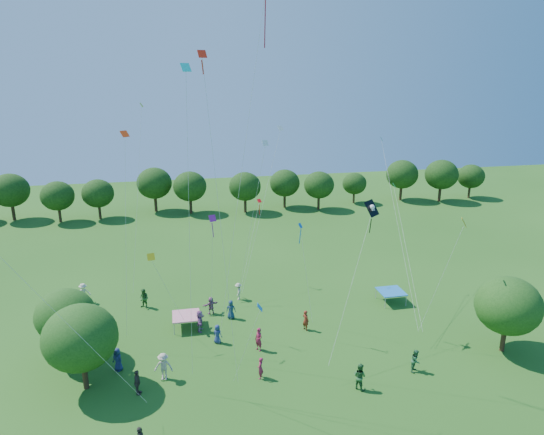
% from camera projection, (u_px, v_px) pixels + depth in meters
% --- Properties ---
extents(near_tree_west, '(4.71, 4.71, 5.85)m').
position_uv_depth(near_tree_west, '(80.00, 338.00, 30.75)').
color(near_tree_west, '#422B19').
rests_on(near_tree_west, ground).
extents(near_tree_north, '(4.14, 4.14, 5.36)m').
position_uv_depth(near_tree_north, '(65.00, 315.00, 34.09)').
color(near_tree_north, '#422B19').
rests_on(near_tree_north, ground).
extents(near_tree_east, '(4.68, 4.68, 5.80)m').
position_uv_depth(near_tree_east, '(508.00, 306.00, 35.07)').
color(near_tree_east, '#422B19').
rests_on(near_tree_east, ground).
extents(treeline, '(88.01, 8.77, 6.77)m').
position_uv_depth(treeline, '(203.00, 185.00, 71.42)').
color(treeline, '#422B19').
rests_on(treeline, ground).
extents(tent_red_stripe, '(2.20, 2.20, 1.10)m').
position_uv_depth(tent_red_stripe, '(186.00, 316.00, 39.14)').
color(tent_red_stripe, red).
rests_on(tent_red_stripe, ground).
extents(tent_blue, '(2.20, 2.20, 1.10)m').
position_uv_depth(tent_blue, '(391.00, 292.00, 43.52)').
color(tent_blue, '#1C6CB8').
rests_on(tent_blue, ground).
extents(crowd_person_0, '(0.89, 0.62, 1.64)m').
position_uv_depth(crowd_person_0, '(231.00, 310.00, 40.65)').
color(crowd_person_0, '#1A324E').
rests_on(crowd_person_0, ground).
extents(crowd_person_1, '(0.73, 0.80, 1.80)m').
position_uv_depth(crowd_person_1, '(259.00, 339.00, 35.91)').
color(crowd_person_1, maroon).
rests_on(crowd_person_1, ground).
extents(crowd_person_2, '(0.99, 0.88, 1.77)m').
position_uv_depth(crowd_person_2, '(144.00, 299.00, 42.48)').
color(crowd_person_2, '#2D6029').
rests_on(crowd_person_2, ground).
extents(crowd_person_3, '(1.34, 1.02, 1.88)m').
position_uv_depth(crowd_person_3, '(84.00, 293.00, 43.40)').
color(crowd_person_3, beige).
rests_on(crowd_person_3, ground).
extents(crowd_person_5, '(0.91, 1.72, 1.76)m').
position_uv_depth(crowd_person_5, '(200.00, 321.00, 38.66)').
color(crowd_person_5, '#92558E').
rests_on(crowd_person_5, ground).
extents(crowd_person_6, '(0.83, 0.77, 1.50)m').
position_uv_depth(crowd_person_6, '(217.00, 334.00, 36.94)').
color(crowd_person_6, navy).
rests_on(crowd_person_6, ground).
extents(crowd_person_7, '(0.66, 0.76, 1.71)m').
position_uv_depth(crowd_person_7, '(306.00, 320.00, 38.82)').
color(crowd_person_7, maroon).
rests_on(crowd_person_7, ground).
extents(crowd_person_8, '(0.94, 1.02, 1.84)m').
position_uv_depth(crowd_person_8, '(360.00, 376.00, 31.49)').
color(crowd_person_8, '#265A2B').
rests_on(crowd_person_8, ground).
extents(crowd_person_9, '(1.36, 0.82, 1.94)m').
position_uv_depth(crowd_person_9, '(163.00, 366.00, 32.46)').
color(crowd_person_9, '#BBAA95').
rests_on(crowd_person_9, ground).
extents(crowd_person_10, '(0.58, 1.05, 1.71)m').
position_uv_depth(crowd_person_10, '(137.00, 382.00, 30.96)').
color(crowd_person_10, '#403733').
rests_on(crowd_person_10, ground).
extents(crowd_person_11, '(1.53, 0.96, 1.54)m').
position_uv_depth(crowd_person_11, '(211.00, 305.00, 41.49)').
color(crowd_person_11, '#8C5175').
rests_on(crowd_person_11, ground).
extents(crowd_person_12, '(0.91, 0.91, 1.69)m').
position_uv_depth(crowd_person_12, '(118.00, 359.00, 33.49)').
color(crowd_person_12, navy).
rests_on(crowd_person_12, ground).
extents(crowd_person_13, '(0.57, 0.67, 1.54)m').
position_uv_depth(crowd_person_13, '(260.00, 368.00, 32.62)').
color(crowd_person_13, maroon).
rests_on(crowd_person_13, ground).
extents(crowd_person_14, '(0.86, 0.89, 1.63)m').
position_uv_depth(crowd_person_14, '(416.00, 361.00, 33.40)').
color(crowd_person_14, '#285E38').
rests_on(crowd_person_14, ground).
extents(crowd_person_15, '(0.75, 1.13, 1.60)m').
position_uv_depth(crowd_person_15, '(238.00, 291.00, 44.11)').
color(crowd_person_15, '#BCB896').
rests_on(crowd_person_15, ground).
extents(pirate_kite, '(5.86, 6.90, 9.39)m').
position_uv_depth(pirate_kite, '(371.00, 210.00, 36.19)').
color(pirate_kite, black).
extents(red_high_kite, '(3.93, 0.84, 23.76)m').
position_uv_depth(red_high_kite, '(255.00, 69.00, 30.07)').
color(red_high_kite, red).
extents(small_kite_0, '(2.88, 4.99, 7.09)m').
position_uv_depth(small_kite_0, '(256.00, 218.00, 45.60)').
color(small_kite_0, red).
extents(small_kite_1, '(1.20, 2.93, 14.67)m').
position_uv_depth(small_kite_1, '(125.00, 178.00, 34.46)').
color(small_kite_1, red).
extents(small_kite_2, '(2.41, 0.70, 5.95)m').
position_uv_depth(small_kite_2, '(155.00, 266.00, 35.58)').
color(small_kite_2, gold).
extents(small_kite_3, '(2.71, 14.42, 12.75)m').
position_uv_depth(small_kite_3, '(391.00, 187.00, 43.45)').
color(small_kite_3, '#18863A').
extents(small_kite_4, '(1.18, 0.73, 7.97)m').
position_uv_depth(small_kite_4, '(302.00, 246.00, 36.00)').
color(small_kite_4, blue).
extents(small_kite_5, '(0.60, 0.81, 8.49)m').
position_uv_depth(small_kite_5, '(212.00, 235.00, 36.23)').
color(small_kite_5, '#A41B93').
extents(small_kite_6, '(2.17, 2.92, 13.71)m').
position_uv_depth(small_kite_6, '(258.00, 186.00, 38.12)').
color(small_kite_6, white).
extents(small_kite_7, '(0.89, 1.46, 19.08)m').
position_uv_depth(small_kite_7, '(188.00, 152.00, 27.98)').
color(small_kite_7, '#0ED9CB').
extents(small_kite_8, '(1.63, 1.46, 19.72)m').
position_uv_depth(small_kite_8, '(213.00, 154.00, 26.92)').
color(small_kite_8, red).
extents(small_kite_9, '(2.69, 0.95, 8.79)m').
position_uv_depth(small_kite_9, '(458.00, 236.00, 34.30)').
color(small_kite_9, yellow).
extents(small_kite_10, '(1.85, 4.52, 16.09)m').
position_uv_depth(small_kite_10, '(139.00, 163.00, 42.50)').
color(small_kite_10, yellow).
extents(small_kite_11, '(2.62, 11.59, 8.79)m').
position_uv_depth(small_kite_11, '(401.00, 221.00, 42.48)').
color(small_kite_11, '#22981B').
extents(small_kite_12, '(1.50, 2.54, 6.28)m').
position_uv_depth(small_kite_12, '(255.00, 321.00, 27.39)').
color(small_kite_12, blue).
extents(small_kite_13, '(7.24, 1.72, 12.05)m').
position_uv_depth(small_kite_13, '(30.00, 286.00, 24.00)').
color(small_kite_13, '#911873').
extents(small_kite_14, '(4.67, 4.56, 14.05)m').
position_uv_depth(small_kite_14, '(271.00, 171.00, 43.45)').
color(small_kite_14, silver).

